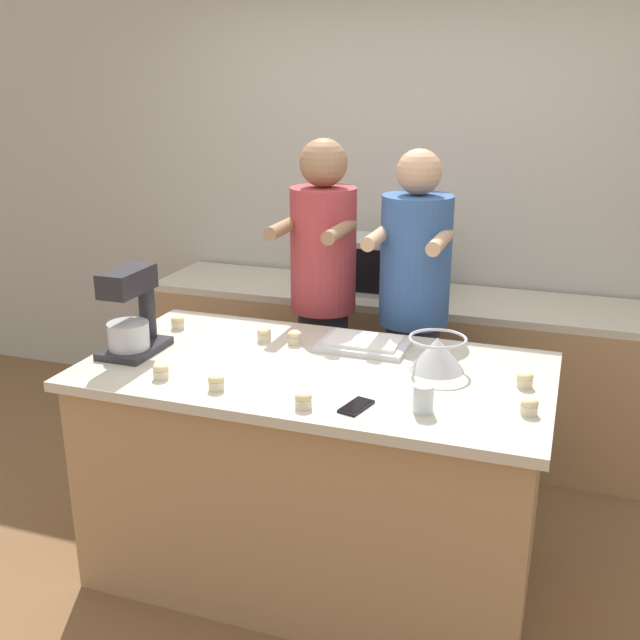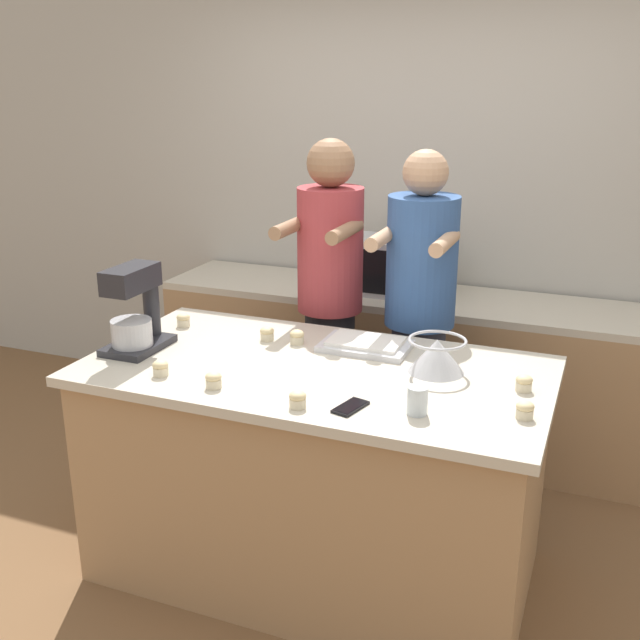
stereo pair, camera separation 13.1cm
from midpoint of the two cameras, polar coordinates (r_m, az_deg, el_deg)
The scene contains 20 objects.
ground_plane at distance 3.45m, azimuth 0.82°, elevation -18.22°, with size 16.00×16.00×0.00m, color brown.
back_wall at distance 4.45m, azimuth 8.83°, elevation 8.96°, with size 10.00×0.06×2.70m.
island_counter at distance 3.19m, azimuth 0.86°, elevation -11.38°, with size 1.85×0.98×0.94m.
back_counter at distance 4.36m, azimuth 7.19°, elevation -3.58°, with size 2.80×0.60×0.88m.
person_left at distance 3.72m, azimuth 1.76°, elevation 0.92°, with size 0.34×0.50×1.77m.
person_right at distance 3.60m, azimuth 8.57°, elevation -0.31°, with size 0.35×0.51×1.73m.
stand_mixer at distance 3.20m, azimuth -12.78°, elevation 0.50°, with size 0.20×0.30×0.36m.
mixing_bowl at distance 2.95m, azimuth 10.14°, elevation -2.60°, with size 0.23×0.23×0.14m.
baking_tray at distance 3.18m, azimuth 4.66°, elevation -1.88°, with size 0.37×0.25×0.04m.
microwave_oven at distance 4.19m, azimuth 6.92°, elevation 4.05°, with size 0.54×0.33×0.30m.
cell_phone at distance 2.63m, azimuth 3.77°, elevation -6.64°, with size 0.10×0.16×0.01m.
drinking_glass at distance 2.60m, azimuth 8.88°, elevation -6.09°, with size 0.07×0.07×0.10m.
cupcake_0 at distance 2.80m, azimuth -6.79°, elevation -4.56°, with size 0.06×0.06×0.06m.
cupcake_1 at distance 3.27m, azimuth -2.92°, elevation -1.04°, with size 0.06×0.06×0.06m.
cupcake_2 at distance 2.62m, azimuth -0.28°, elevation -6.06°, with size 0.06×0.06×0.06m.
cupcake_3 at distance 3.49m, azimuth -9.33°, elevation 0.00°, with size 0.06×0.06×0.06m.
cupcake_4 at distance 2.87m, azimuth 16.55°, elevation -4.63°, with size 0.06×0.06×0.06m.
cupcake_5 at distance 3.23m, azimuth -0.60°, elevation -1.29°, with size 0.06×0.06×0.06m.
cupcake_6 at distance 2.65m, azimuth 16.72°, elevation -6.58°, with size 0.06×0.06×0.06m.
cupcake_7 at distance 2.94m, azimuth -10.82°, elevation -3.61°, with size 0.06×0.06×0.06m.
Camera 2 is at (1.05, -2.57, 2.05)m, focal length 42.00 mm.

